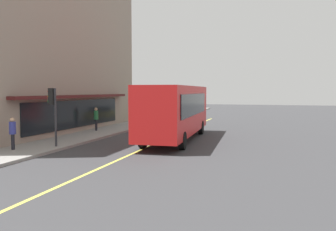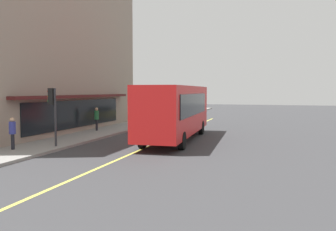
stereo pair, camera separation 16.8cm
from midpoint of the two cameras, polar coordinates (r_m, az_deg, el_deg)
The scene contains 9 objects.
ground at distance 23.44m, azimuth -0.62°, elevation -3.83°, with size 120.00×120.00×0.00m, color #38383A.
sidewalk at distance 25.63m, azimuth -12.58°, elevation -3.08°, with size 80.00×3.11×0.15m, color gray.
lane_centre_stripe at distance 23.43m, azimuth -0.62°, elevation -3.82°, with size 36.00×0.16×0.01m, color #D8D14C.
storefront_building at distance 29.86m, azimuth -22.29°, elevation 11.23°, with size 20.89×9.62×14.21m.
bus at distance 22.68m, azimuth 1.11°, elevation 0.95°, with size 11.25×3.13×3.50m.
traffic_light at distance 20.30m, azimuth -18.42°, elevation 1.93°, with size 0.30×0.52×3.20m.
car_yellow at distance 35.75m, azimuth 0.78°, elevation 0.09°, with size 4.34×1.93×1.52m.
pedestrian_near_storefront at distance 27.50m, azimuth -11.76°, elevation -0.19°, with size 0.34×0.34×1.77m.
pedestrian_mid_block at distance 19.96m, azimuth -24.12°, elevation -2.22°, with size 0.34×0.34×1.68m.
Camera 1 is at (-22.17, -6.87, 3.22)m, focal length 37.58 mm.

